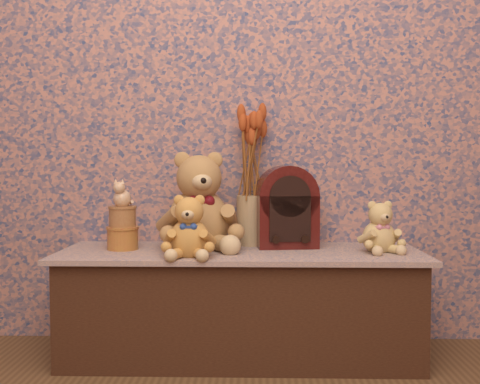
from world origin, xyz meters
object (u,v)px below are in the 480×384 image
(teddy_small, at_px, (379,224))
(cat_figurine, at_px, (122,193))
(teddy_medium, at_px, (190,223))
(biscuit_tin_lower, at_px, (123,238))
(teddy_large, at_px, (198,197))
(ceramic_vase, at_px, (251,220))
(cathedral_radio, at_px, (286,206))

(teddy_small, bearing_deg, cat_figurine, 164.63)
(teddy_medium, xyz_separation_m, biscuit_tin_lower, (-0.29, 0.16, -0.08))
(cat_figurine, bearing_deg, teddy_medium, -17.57)
(teddy_large, distance_m, teddy_small, 0.74)
(ceramic_vase, distance_m, cat_figurine, 0.56)
(teddy_medium, bearing_deg, teddy_large, 85.86)
(cathedral_radio, relative_size, biscuit_tin_lower, 2.73)
(teddy_medium, bearing_deg, ceramic_vase, 52.82)
(teddy_medium, xyz_separation_m, teddy_small, (0.74, 0.13, -0.02))
(biscuit_tin_lower, bearing_deg, teddy_medium, -28.97)
(ceramic_vase, relative_size, biscuit_tin_lower, 1.70)
(teddy_small, relative_size, cat_figurine, 1.89)
(teddy_medium, relative_size, biscuit_tin_lower, 2.00)
(teddy_medium, height_order, biscuit_tin_lower, teddy_medium)
(ceramic_vase, height_order, cat_figurine, cat_figurine)
(teddy_large, xyz_separation_m, teddy_medium, (-0.01, -0.20, -0.09))
(teddy_large, xyz_separation_m, biscuit_tin_lower, (-0.31, -0.04, -0.17))
(cathedral_radio, bearing_deg, teddy_small, -26.04)
(cat_figurine, bearing_deg, biscuit_tin_lower, 0.00)
(teddy_large, relative_size, ceramic_vase, 2.01)
(cathedral_radio, distance_m, cat_figurine, 0.68)
(teddy_large, relative_size, teddy_medium, 1.71)
(teddy_large, xyz_separation_m, teddy_small, (0.73, -0.07, -0.11))
(teddy_medium, distance_m, cathedral_radio, 0.46)
(teddy_large, height_order, ceramic_vase, teddy_large)
(teddy_medium, relative_size, cat_figurine, 2.17)
(biscuit_tin_lower, bearing_deg, teddy_large, 6.83)
(teddy_medium, xyz_separation_m, cathedral_radio, (0.38, 0.26, 0.05))
(teddy_large, height_order, teddy_medium, teddy_large)
(teddy_large, height_order, cathedral_radio, teddy_large)
(teddy_large, distance_m, cat_figurine, 0.31)
(cat_figurine, bearing_deg, ceramic_vase, 26.91)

